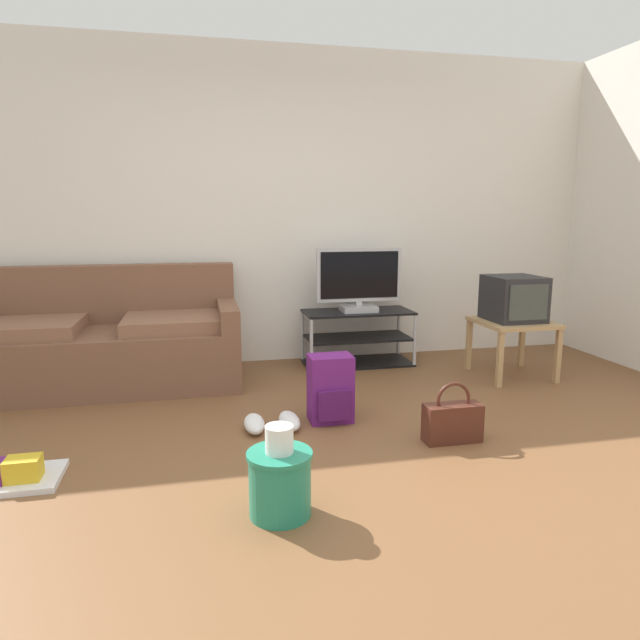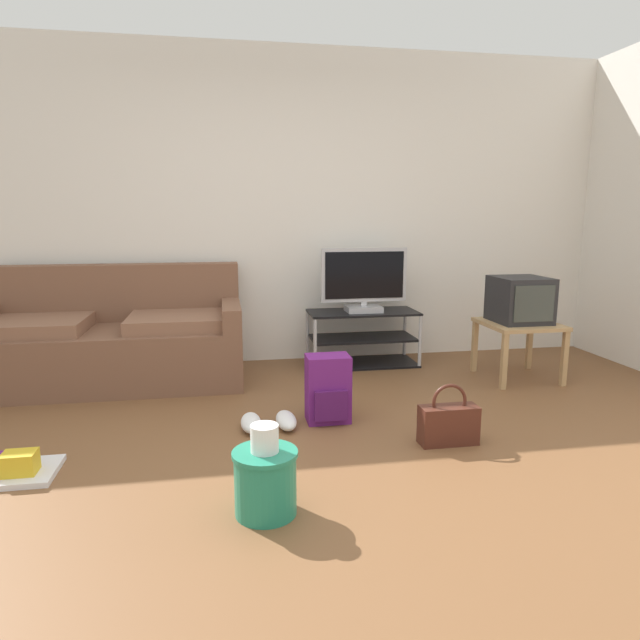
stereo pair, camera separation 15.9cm
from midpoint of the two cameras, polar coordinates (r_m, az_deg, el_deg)
The scene contains 12 objects.
ground_plane at distance 2.85m, azimuth 1.79°, elevation -16.54°, with size 9.00×9.80×0.02m, color brown.
wall_back at distance 4.95m, azimuth -4.02°, elevation 11.35°, with size 9.00×0.10×2.70m, color silver.
couch at distance 4.59m, azimuth -19.70°, elevation -2.01°, with size 1.99×0.89×0.90m.
tv_stand at distance 4.87m, azimuth 5.32°, elevation -1.85°, with size 0.94×0.44×0.47m.
flat_tv at distance 4.77m, azimuth 5.50°, elevation 4.06°, with size 0.74×0.22×0.55m.
side_table at distance 4.70m, azimuth 20.71°, elevation -1.02°, with size 0.56×0.56×0.46m.
crt_tv at distance 4.67m, azimuth 20.81°, elevation 1.97°, with size 0.40×0.42×0.36m.
backpack at distance 3.54m, azimuth 2.12°, elevation -7.13°, with size 0.27×0.26×0.43m.
handbag at distance 3.33m, azimuth 14.44°, elevation -10.24°, with size 0.33×0.13×0.36m.
cleaning_bucket at distance 2.51m, azimuth -3.77°, elevation -15.86°, with size 0.29×0.29×0.41m.
sneakers_pair at distance 3.47m, azimuth -3.99°, elevation -10.39°, with size 0.35×0.28×0.09m.
floor_tray at distance 3.25m, azimuth -28.63°, elevation -13.37°, with size 0.50×0.34×0.14m.
Camera 2 is at (-0.45, -2.49, 1.29)m, focal length 31.10 mm.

